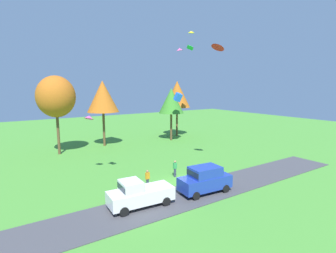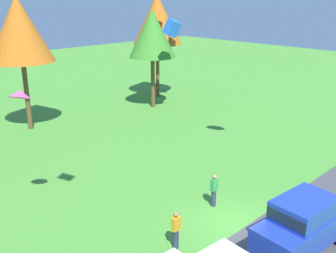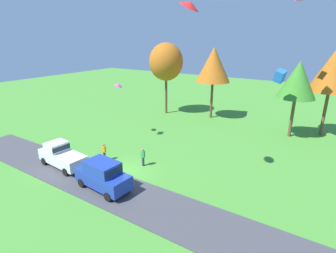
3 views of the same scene
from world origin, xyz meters
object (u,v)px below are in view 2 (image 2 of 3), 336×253
at_px(person_watching_sky, 176,230).
at_px(kite_delta_low_drifter, 20,94).
at_px(person_beside_suv, 214,190).
at_px(tree_left_of_center, 152,34).
at_px(kite_box_topmost, 172,28).
at_px(tree_lone_near, 157,20).
at_px(tree_far_right, 19,29).
at_px(car_suv_by_flagpole, 303,222).

relative_size(person_watching_sky, kite_delta_low_drifter, 1.83).
relative_size(person_beside_suv, tree_left_of_center, 0.19).
xyz_separation_m(person_beside_suv, kite_box_topmost, (8.73, 11.73, 6.62)).
bearing_deg(tree_lone_near, kite_delta_low_drifter, -146.56).
xyz_separation_m(person_watching_sky, kite_delta_low_drifter, (-3.24, 5.95, 5.23)).
bearing_deg(tree_far_right, person_watching_sky, -98.38).
bearing_deg(kite_delta_low_drifter, person_watching_sky, -61.44).
relative_size(person_watching_sky, tree_far_right, 0.17).
xyz_separation_m(car_suv_by_flagpole, tree_left_of_center, (10.20, 20.23, 5.42)).
bearing_deg(car_suv_by_flagpole, person_watching_sky, 134.86).
bearing_deg(person_watching_sky, car_suv_by_flagpole, -45.14).
bearing_deg(car_suv_by_flagpole, tree_lone_near, 59.85).
distance_m(tree_left_of_center, tree_lone_near, 4.23).
height_order(tree_far_right, kite_delta_low_drifter, tree_far_right).
height_order(person_watching_sky, kite_delta_low_drifter, kite_delta_low_drifter).
relative_size(tree_far_right, kite_delta_low_drifter, 10.75).
distance_m(tree_left_of_center, kite_box_topmost, 4.04).
distance_m(tree_far_right, tree_left_of_center, 11.32).
bearing_deg(kite_delta_low_drifter, kite_box_topmost, 23.58).
height_order(car_suv_by_flagpole, person_watching_sky, car_suv_by_flagpole).
xyz_separation_m(car_suv_by_flagpole, person_watching_sky, (-3.63, 3.65, -0.42)).
distance_m(kite_box_topmost, kite_delta_low_drifter, 17.27).
bearing_deg(person_beside_suv, tree_lone_near, 54.12).
bearing_deg(car_suv_by_flagpole, person_beside_suv, 87.89).
distance_m(person_watching_sky, kite_delta_low_drifter, 8.56).
height_order(car_suv_by_flagpole, person_beside_suv, car_suv_by_flagpole).
bearing_deg(kite_delta_low_drifter, tree_lone_near, 33.44).
distance_m(tree_lone_near, kite_delta_low_drifter, 24.24).
bearing_deg(tree_lone_near, person_beside_suv, -125.88).
distance_m(person_watching_sky, tree_left_of_center, 22.37).
relative_size(tree_lone_near, kite_delta_low_drifter, 10.82).
xyz_separation_m(tree_lone_near, kite_box_topmost, (-4.41, -6.44, -0.17)).
xyz_separation_m(tree_lone_near, kite_delta_low_drifter, (-20.19, -13.33, -1.55)).
bearing_deg(kite_box_topmost, person_watching_sky, -134.34).
bearing_deg(person_beside_suv, kite_delta_low_drifter, 145.50).
xyz_separation_m(car_suv_by_flagpole, person_beside_suv, (0.18, 4.75, -0.42)).
distance_m(person_beside_suv, tree_far_right, 18.85).
bearing_deg(tree_left_of_center, kite_box_topmost, -109.05).
height_order(tree_left_of_center, tree_lone_near, tree_lone_near).
height_order(tree_lone_near, kite_delta_low_drifter, tree_lone_near).
xyz_separation_m(car_suv_by_flagpole, tree_lone_near, (13.32, 22.93, 6.37)).
relative_size(person_watching_sky, tree_left_of_center, 0.19).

